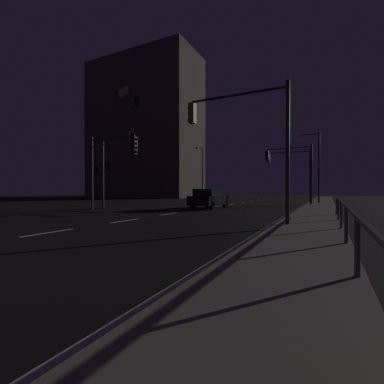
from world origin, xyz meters
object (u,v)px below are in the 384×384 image
Objects in this scene: traffic_light_mid_left at (117,161)px; traffic_light_overhead_east at (290,165)px; car at (209,198)px; traffic_light_far_right at (241,127)px; traffic_light_mid_right at (291,163)px; building_distant at (144,129)px; street_lamp_corner at (201,169)px; street_lamp_across_street at (316,161)px; traffic_light_near_left at (111,157)px.

traffic_light_overhead_east is at bearing 52.51° from traffic_light_mid_left.
traffic_light_far_right reaches higher than car.
traffic_light_mid_right is (5.27, 7.39, 3.28)m from car.
traffic_light_overhead_east is at bearing 90.57° from traffic_light_far_right.
traffic_light_overhead_east is at bearing -24.79° from building_distant.
traffic_light_far_right is 0.21× the size of building_distant.
street_lamp_corner is at bearing 117.18° from car.
street_lamp_across_street reaches higher than car.
traffic_light_far_right is 11.97m from traffic_light_mid_left.
street_lamp_corner is (-12.75, 23.33, 0.26)m from traffic_light_far_right.
building_distant is (-29.63, 16.35, 9.46)m from traffic_light_mid_right.
car is 0.58× the size of street_lamp_corner.
street_lamp_corner reaches higher than traffic_light_near_left.
street_lamp_across_street reaches higher than traffic_light_mid_right.
traffic_light_far_right is at bearing -21.71° from traffic_light_mid_left.
traffic_light_mid_left is 18.99m from street_lamp_corner.
traffic_light_overhead_east is at bearing 96.80° from traffic_light_mid_right.
traffic_light_near_left is at bearing -57.05° from building_distant.
street_lamp_across_street is (13.16, 15.90, 0.63)m from traffic_light_near_left.
street_lamp_corner is at bearing -27.93° from building_distant.
traffic_light_far_right is at bearing -18.35° from traffic_light_near_left.
traffic_light_overhead_east is 33.63m from building_distant.
traffic_light_mid_right reaches higher than car.
traffic_light_far_right reaches higher than traffic_light_mid_left.
street_lamp_corner is at bearing 118.67° from traffic_light_far_right.
traffic_light_near_left is 19.78m from street_lamp_corner.
traffic_light_far_right is 18.67m from traffic_light_overhead_east.
building_distant is at bearing 158.22° from street_lamp_across_street.
street_lamp_across_street reaches higher than traffic_light_overhead_east.
traffic_light_mid_left is 0.96× the size of traffic_light_overhead_east.
traffic_light_mid_left is (-5.99, -4.03, 2.92)m from car.
traffic_light_mid_right is 35.14m from building_distant.
street_lamp_corner is (-1.78, 19.69, 0.56)m from traffic_light_near_left.
street_lamp_corner is at bearing 159.65° from traffic_light_overhead_east.
traffic_light_near_left is 1.04× the size of traffic_light_mid_left.
building_distant is at bearing 135.74° from car.
traffic_light_mid_right is at bearing -28.89° from building_distant.
traffic_light_overhead_east is at bearing 64.21° from car.
car is 13.79m from street_lamp_across_street.
traffic_light_overhead_east is at bearing -159.89° from street_lamp_across_street.
building_distant reaches higher than street_lamp_corner.
traffic_light_far_right reaches higher than traffic_light_near_left.
car is at bearing 39.45° from traffic_light_near_left.
street_lamp_corner reaches higher than car.
car is 10.45m from traffic_light_far_right.
traffic_light_overhead_east is at bearing -20.35° from street_lamp_corner.
traffic_light_overhead_east is 2.57m from street_lamp_across_street.
traffic_light_mid_right reaches higher than traffic_light_overhead_east.
street_lamp_across_street is at bearing 50.38° from traffic_light_near_left.
street_lamp_across_street is 0.97× the size of street_lamp_corner.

